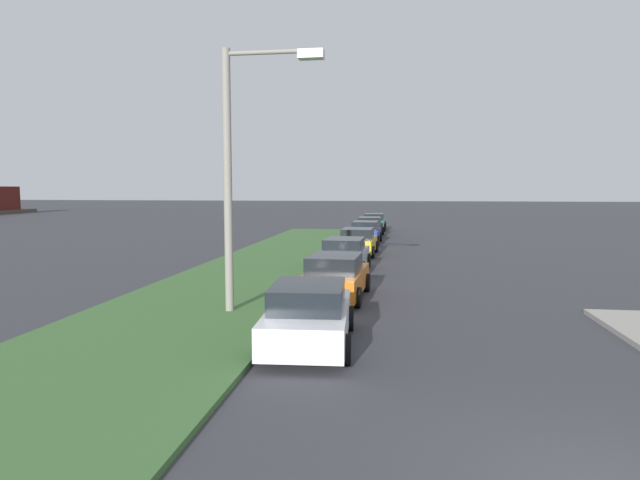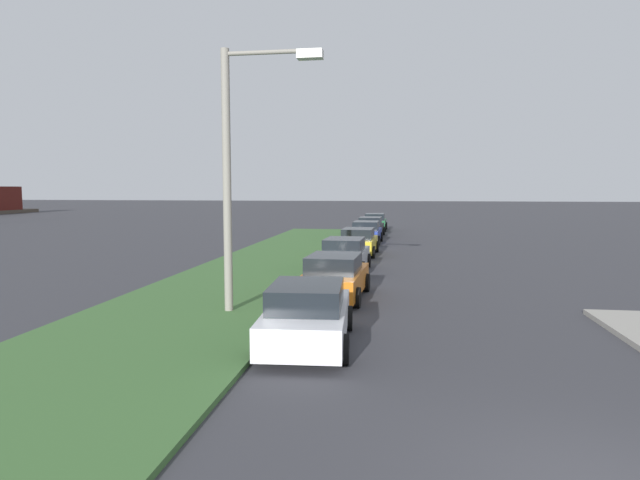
{
  "view_description": "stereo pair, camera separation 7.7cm",
  "coord_description": "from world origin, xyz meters",
  "px_view_note": "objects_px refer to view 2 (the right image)",
  "views": [
    {
      "loc": [
        -6.43,
        2.56,
        3.64
      ],
      "look_at": [
        15.97,
        5.7,
        1.48
      ],
      "focal_mm": 30.44,
      "sensor_mm": 36.0,
      "label": 1
    },
    {
      "loc": [
        -6.42,
        2.49,
        3.64
      ],
      "look_at": [
        15.97,
        5.7,
        1.48
      ],
      "focal_mm": 30.44,
      "sensor_mm": 36.0,
      "label": 2
    }
  ],
  "objects_px": {
    "parked_car_orange": "(335,277)",
    "parked_car_yellow": "(358,242)",
    "parked_car_white": "(307,315)",
    "parked_car_silver": "(345,255)",
    "parked_car_green": "(375,222)",
    "parked_car_black": "(371,227)",
    "parked_car_blue": "(366,233)",
    "streetlight": "(239,162)"
  },
  "relations": [
    {
      "from": "parked_car_white",
      "to": "parked_car_silver",
      "type": "xyz_separation_m",
      "value": [
        11.36,
        0.24,
        0.0
      ]
    },
    {
      "from": "streetlight",
      "to": "parked_car_orange",
      "type": "bearing_deg",
      "value": -41.57
    },
    {
      "from": "parked_car_white",
      "to": "streetlight",
      "type": "height_order",
      "value": "streetlight"
    },
    {
      "from": "parked_car_white",
      "to": "parked_car_black",
      "type": "height_order",
      "value": "same"
    },
    {
      "from": "parked_car_orange",
      "to": "parked_car_blue",
      "type": "xyz_separation_m",
      "value": [
        18.28,
        0.01,
        0.0
      ]
    },
    {
      "from": "parked_car_orange",
      "to": "parked_car_yellow",
      "type": "bearing_deg",
      "value": 3.27
    },
    {
      "from": "parked_car_silver",
      "to": "parked_car_black",
      "type": "distance_m",
      "value": 17.66
    },
    {
      "from": "parked_car_white",
      "to": "parked_car_green",
      "type": "relative_size",
      "value": 1.02
    },
    {
      "from": "parked_car_yellow",
      "to": "parked_car_white",
      "type": "bearing_deg",
      "value": -177.67
    },
    {
      "from": "streetlight",
      "to": "parked_car_blue",
      "type": "bearing_deg",
      "value": -6.52
    },
    {
      "from": "parked_car_orange",
      "to": "parked_car_yellow",
      "type": "relative_size",
      "value": 1.01
    },
    {
      "from": "parked_car_blue",
      "to": "streetlight",
      "type": "xyz_separation_m",
      "value": [
        -21.0,
        2.4,
        3.67
      ]
    },
    {
      "from": "streetlight",
      "to": "parked_car_silver",
      "type": "bearing_deg",
      "value": -14.11
    },
    {
      "from": "parked_car_orange",
      "to": "parked_car_blue",
      "type": "relative_size",
      "value": 1.01
    },
    {
      "from": "parked_car_white",
      "to": "streetlight",
      "type": "distance_m",
      "value": 5.17
    },
    {
      "from": "parked_car_black",
      "to": "streetlight",
      "type": "distance_m",
      "value": 26.65
    },
    {
      "from": "parked_car_white",
      "to": "parked_car_green",
      "type": "xyz_separation_m",
      "value": [
        34.91,
        -0.12,
        0.0
      ]
    },
    {
      "from": "parked_car_orange",
      "to": "streetlight",
      "type": "distance_m",
      "value": 5.17
    },
    {
      "from": "parked_car_black",
      "to": "parked_car_green",
      "type": "height_order",
      "value": "same"
    },
    {
      "from": "parked_car_yellow",
      "to": "streetlight",
      "type": "relative_size",
      "value": 0.58
    },
    {
      "from": "parked_car_blue",
      "to": "parked_car_black",
      "type": "height_order",
      "value": "same"
    },
    {
      "from": "parked_car_white",
      "to": "parked_car_black",
      "type": "distance_m",
      "value": 29.02
    },
    {
      "from": "parked_car_orange",
      "to": "parked_car_black",
      "type": "height_order",
      "value": "same"
    },
    {
      "from": "parked_car_silver",
      "to": "streetlight",
      "type": "height_order",
      "value": "streetlight"
    },
    {
      "from": "parked_car_black",
      "to": "parked_car_green",
      "type": "relative_size",
      "value": 1.01
    },
    {
      "from": "parked_car_orange",
      "to": "parked_car_yellow",
      "type": "xyz_separation_m",
      "value": [
        11.87,
        0.07,
        0.0
      ]
    },
    {
      "from": "parked_car_white",
      "to": "parked_car_yellow",
      "type": "height_order",
      "value": "same"
    },
    {
      "from": "parked_car_black",
      "to": "streetlight",
      "type": "height_order",
      "value": "streetlight"
    },
    {
      "from": "parked_car_yellow",
      "to": "parked_car_green",
      "type": "distance_m",
      "value": 17.59
    },
    {
      "from": "parked_car_yellow",
      "to": "parked_car_green",
      "type": "relative_size",
      "value": 1.01
    },
    {
      "from": "parked_car_green",
      "to": "streetlight",
      "type": "bearing_deg",
      "value": 176.02
    },
    {
      "from": "parked_car_white",
      "to": "parked_car_orange",
      "type": "height_order",
      "value": "same"
    },
    {
      "from": "parked_car_yellow",
      "to": "parked_car_black",
      "type": "height_order",
      "value": "same"
    },
    {
      "from": "parked_car_silver",
      "to": "streetlight",
      "type": "distance_m",
      "value": 9.62
    },
    {
      "from": "parked_car_black",
      "to": "parked_car_blue",
      "type": "bearing_deg",
      "value": -178.47
    },
    {
      "from": "parked_car_white",
      "to": "parked_car_blue",
      "type": "relative_size",
      "value": 1.01
    },
    {
      "from": "parked_car_green",
      "to": "streetlight",
      "type": "xyz_separation_m",
      "value": [
        -32.18,
        2.52,
        3.67
      ]
    },
    {
      "from": "parked_car_silver",
      "to": "parked_car_green",
      "type": "distance_m",
      "value": 23.55
    },
    {
      "from": "parked_car_yellow",
      "to": "parked_car_blue",
      "type": "distance_m",
      "value": 6.41
    },
    {
      "from": "parked_car_white",
      "to": "parked_car_yellow",
      "type": "distance_m",
      "value": 17.32
    },
    {
      "from": "parked_car_white",
      "to": "parked_car_blue",
      "type": "height_order",
      "value": "same"
    },
    {
      "from": "parked_car_blue",
      "to": "parked_car_silver",
      "type": "bearing_deg",
      "value": -179.24
    }
  ]
}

